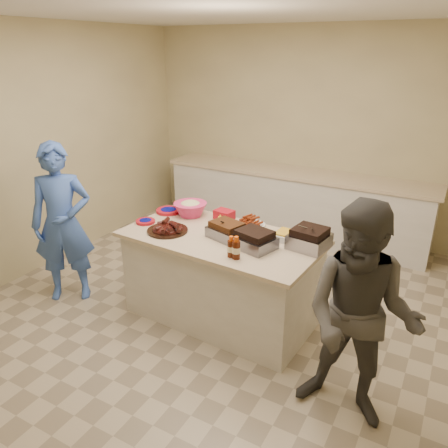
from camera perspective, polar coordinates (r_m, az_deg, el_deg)
The scene contains 20 objects.
room at distance 4.38m, azimuth -1.65°, elevation -11.35°, with size 4.50×5.00×2.70m, color #C4B685, non-canonical shape.
back_counter at distance 5.99m, azimuth 9.09°, elevation 2.65°, with size 3.60×0.64×0.90m, color silver, non-canonical shape.
island at distance 4.32m, azimuth -0.33°, elevation -11.89°, with size 1.78×0.94×0.84m, color silver, non-canonical shape.
rib_platter at distance 4.04m, azimuth -7.38°, elevation -0.96°, with size 0.38×0.38×0.15m, color #3D100C, non-canonical shape.
pulled_pork_tray at distance 3.88m, azimuth 0.36°, elevation -1.81°, with size 0.32×0.24×0.10m, color #47230F.
brisket_tray at distance 3.70m, azimuth 3.97°, elevation -3.10°, with size 0.32×0.27×0.10m, color black.
roasting_pan at distance 3.76m, azimuth 10.99°, elevation -3.03°, with size 0.30×0.30×0.12m, color gray.
coleslaw_bowl at distance 4.40m, azimuth -4.38°, elevation 1.11°, with size 0.33×0.33×0.23m, color #D72C68, non-canonical shape.
sausage_plate at distance 4.16m, azimuth 3.56°, elevation -0.16°, with size 0.27×0.27×0.05m, color silver.
mac_cheese_dish at distance 3.87m, azimuth 8.73°, elevation -2.12°, with size 0.28×0.21×0.08m, color gold.
bbq_bottle_a at distance 3.54m, azimuth 0.92°, elevation -4.27°, with size 0.06×0.06×0.18m, color #3B1205.
bbq_bottle_b at distance 3.51m, azimuth 1.59°, elevation -4.52°, with size 0.06×0.06×0.19m, color #3B1205.
mustard_bottle at distance 4.16m, azimuth -0.50°, elevation -0.09°, with size 0.04×0.04×0.11m, color gold.
sauce_bowl at distance 4.10m, azimuth -0.92°, elevation -0.45°, with size 0.15×0.05×0.15m, color silver.
plate_stack_large at distance 4.52m, azimuth -7.26°, elevation 1.54°, with size 0.25×0.25×0.03m, color #A10E1B.
plate_stack_small at distance 4.28m, azimuth -10.21°, elevation 0.17°, with size 0.18×0.18×0.03m, color #A10E1B.
plastic_cup at distance 4.55m, azimuth -5.88°, elevation 1.77°, with size 0.11×0.10×0.11m, color #873812.
basket_stack at distance 4.30m, azimuth 0.03°, elevation 0.67°, with size 0.18×0.14×0.09m, color #A10E1B.
guest_blue at distance 4.91m, azimuth -19.10°, elevation -8.71°, with size 0.59×1.61×0.39m, color #3D62BD.
guest_gray at distance 3.50m, azimuth 15.80°, elevation -22.61°, with size 0.77×1.58×0.60m, color #4C4945.
Camera 1 is at (1.88, -3.14, 2.41)m, focal length 35.00 mm.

